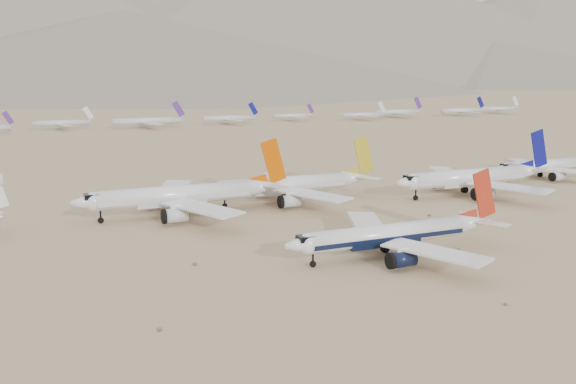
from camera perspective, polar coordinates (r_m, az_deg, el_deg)
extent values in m
plane|color=#998159|center=(128.49, 6.79, -6.60)|extent=(7000.00, 7000.00, 0.00)
cylinder|color=white|center=(134.03, 8.79, -3.73)|extent=(36.09, 4.27, 4.27)
cube|color=black|center=(134.16, 8.79, -3.95)|extent=(35.37, 4.33, 0.96)
sphere|color=white|center=(125.48, 1.80, -4.62)|extent=(4.27, 4.27, 4.27)
cube|color=black|center=(124.90, 1.54, -4.13)|extent=(2.99, 2.77, 1.07)
cone|color=white|center=(146.91, 16.16, -2.60)|extent=(9.02, 4.27, 4.27)
cube|color=white|center=(125.77, 12.97, -5.22)|extent=(13.94, 21.96, 0.67)
cube|color=white|center=(144.88, 17.75, -2.66)|extent=(5.73, 7.49, 0.26)
cylinder|color=black|center=(126.57, 10.15, -5.91)|extent=(5.01, 3.07, 3.07)
cube|color=white|center=(146.05, 7.04, -2.75)|extent=(13.94, 21.96, 0.67)
cube|color=white|center=(150.99, 15.68, -2.01)|extent=(5.73, 7.49, 0.26)
cylinder|color=black|center=(141.01, 6.13, -4.04)|extent=(5.01, 3.07, 3.07)
cube|color=#AA2A16|center=(147.23, 17.04, -0.14)|extent=(6.84, 0.34, 11.27)
cylinder|color=black|center=(127.14, 2.23, -6.42)|extent=(1.28, 0.53, 1.28)
cylinder|color=black|center=(133.51, 9.98, -5.61)|extent=(1.79, 1.07, 1.79)
cylinder|color=black|center=(138.29, 8.60, -4.98)|extent=(1.79, 1.07, 1.79)
cylinder|color=white|center=(204.00, 15.72, 1.28)|extent=(40.63, 4.92, 4.92)
cube|color=silver|center=(204.10, 15.71, 1.11)|extent=(39.82, 5.00, 1.11)
sphere|color=white|center=(191.82, 11.02, 0.90)|extent=(4.92, 4.92, 4.92)
cube|color=black|center=(191.18, 10.86, 1.28)|extent=(3.45, 3.20, 1.23)
cone|color=white|center=(220.66, 20.77, 1.79)|extent=(10.16, 4.92, 4.92)
cube|color=white|center=(195.62, 19.07, 0.43)|extent=(15.69, 24.73, 0.76)
cube|color=white|center=(218.71, 22.01, 1.78)|extent=(6.45, 8.43, 0.30)
cylinder|color=silver|center=(195.57, 17.02, -0.11)|extent=(5.64, 3.55, 3.55)
cube|color=white|center=(217.09, 13.96, 1.71)|extent=(15.69, 24.73, 0.76)
cube|color=white|center=(225.25, 20.31, 2.15)|extent=(6.45, 8.43, 0.30)
cylinder|color=silver|center=(210.86, 13.48, 0.85)|extent=(5.64, 3.55, 3.55)
cube|color=navy|center=(221.72, 21.42, 3.62)|extent=(7.70, 0.39, 12.69)
cylinder|color=black|center=(193.43, 11.27, -0.52)|extent=(1.48, 0.62, 1.48)
cylinder|color=black|center=(203.29, 16.64, -0.13)|extent=(2.07, 1.23, 2.07)
cylinder|color=black|center=(208.48, 15.42, 0.21)|extent=(2.07, 1.23, 2.07)
cylinder|color=white|center=(185.61, -0.36, 0.68)|extent=(38.48, 4.68, 4.68)
cube|color=silver|center=(185.72, -0.36, 0.50)|extent=(37.71, 4.75, 1.05)
sphere|color=white|center=(178.95, -6.02, 0.22)|extent=(4.68, 4.68, 4.68)
cube|color=black|center=(178.51, -6.25, 0.61)|extent=(3.27, 3.04, 1.17)
cone|color=white|center=(196.10, 6.02, 1.28)|extent=(9.62, 4.68, 4.68)
cube|color=white|center=(174.90, 2.30, -0.25)|extent=(14.86, 23.42, 0.72)
cube|color=white|center=(193.16, 7.16, 1.28)|extent=(6.11, 7.99, 0.28)
cylinder|color=silver|center=(176.78, 0.23, -0.82)|extent=(5.34, 3.37, 3.37)
cube|color=white|center=(199.19, -1.13, 1.15)|extent=(14.86, 23.42, 0.72)
cube|color=white|center=(200.72, 5.86, 1.68)|extent=(6.11, 7.99, 0.28)
cylinder|color=silver|center=(193.98, -2.06, 0.24)|extent=(5.34, 3.37, 3.37)
cube|color=gold|center=(196.42, 6.74, 3.25)|extent=(7.29, 0.37, 12.02)
cylinder|color=black|center=(180.23, -5.64, -1.21)|extent=(1.40, 0.58, 1.40)
cylinder|color=black|center=(184.16, 0.50, -0.80)|extent=(1.96, 1.17, 1.96)
cylinder|color=black|center=(190.02, -0.31, -0.43)|extent=(1.96, 1.17, 1.96)
cylinder|color=white|center=(171.04, -10.02, -0.26)|extent=(40.88, 5.00, 5.00)
cube|color=silver|center=(171.16, -10.01, -0.47)|extent=(40.06, 5.07, 1.12)
sphere|color=white|center=(167.49, -16.81, -0.81)|extent=(5.00, 5.00, 5.00)
cube|color=black|center=(167.14, -17.10, -0.37)|extent=(3.50, 3.25, 1.25)
cone|color=white|center=(178.51, -2.13, 0.49)|extent=(10.22, 5.00, 5.00)
cube|color=white|center=(158.35, -7.64, -1.42)|extent=(15.79, 24.88, 0.77)
cube|color=white|center=(174.84, -0.96, 0.48)|extent=(6.49, 8.48, 0.30)
cylinder|color=silver|center=(161.53, -9.89, -2.06)|extent=(5.68, 3.60, 3.60)
cube|color=white|center=(185.70, -10.14, 0.35)|extent=(15.79, 24.88, 0.77)
cube|color=white|center=(183.44, -2.10, 0.98)|extent=(6.49, 8.48, 0.30)
cylinder|color=silver|center=(180.83, -11.46, -0.72)|extent=(5.68, 3.60, 3.60)
cube|color=#CA4F00|center=(178.41, -1.30, 2.80)|extent=(7.75, 0.40, 12.77)
cylinder|color=black|center=(168.69, -16.30, -2.44)|extent=(1.50, 0.62, 1.50)
cylinder|color=black|center=(169.10, -9.12, -1.99)|extent=(2.10, 1.25, 2.10)
cylinder|color=black|center=(175.71, -9.70, -1.52)|extent=(2.10, 1.25, 2.10)
cylinder|color=white|center=(243.97, 21.80, 2.21)|extent=(33.74, 4.07, 4.07)
cube|color=silver|center=(244.04, 21.79, 2.10)|extent=(33.06, 4.14, 0.92)
sphere|color=white|center=(232.29, 18.88, 2.00)|extent=(4.07, 4.07, 4.07)
cube|color=black|center=(231.72, 18.78, 2.27)|extent=(2.85, 2.65, 1.02)
cube|color=white|center=(237.96, 24.26, 1.65)|extent=(13.03, 20.53, 0.63)
cylinder|color=silver|center=(237.32, 22.87, 1.28)|extent=(4.69, 2.93, 2.93)
cube|color=white|center=(254.20, 20.30, 2.48)|extent=(13.03, 20.53, 0.63)
cylinder|color=silver|center=(248.86, 20.10, 1.90)|extent=(4.69, 2.93, 2.93)
cylinder|color=black|center=(233.61, 19.00, 1.03)|extent=(1.22, 0.51, 1.22)
cylinder|color=black|center=(243.59, 22.45, 1.24)|extent=(1.71, 1.02, 1.71)
cylinder|color=black|center=(247.50, 21.50, 1.45)|extent=(1.71, 1.02, 1.71)
cube|color=#4E2782|center=(412.97, -23.63, 6.07)|extent=(6.63, 0.33, 8.35)
cylinder|color=silver|center=(432.33, -19.46, 5.81)|extent=(34.74, 3.43, 3.43)
cube|color=white|center=(433.47, -17.34, 6.72)|extent=(6.92, 0.34, 8.71)
cube|color=silver|center=(423.44, -19.35, 5.65)|extent=(9.15, 15.99, 0.34)
cube|color=silver|center=(441.31, -19.55, 5.83)|extent=(9.15, 15.99, 0.34)
cylinder|color=silver|center=(426.66, -12.40, 6.18)|extent=(43.93, 4.34, 4.34)
cube|color=#4E2782|center=(430.72, -9.73, 7.30)|extent=(8.75, 0.43, 11.02)
cube|color=silver|center=(415.61, -12.08, 5.98)|extent=(11.57, 20.22, 0.43)
cube|color=silver|center=(437.83, -12.70, 6.20)|extent=(11.57, 20.22, 0.43)
cylinder|color=silver|center=(445.71, -5.23, 6.55)|extent=(37.25, 3.68, 3.68)
cube|color=navy|center=(451.17, -3.12, 7.42)|extent=(7.42, 0.37, 9.34)
cube|color=silver|center=(436.66, -4.82, 6.39)|extent=(9.81, 17.15, 0.37)
cube|color=silver|center=(454.87, -5.63, 6.56)|extent=(9.81, 17.15, 0.37)
cylinder|color=silver|center=(471.72, 0.44, 6.79)|extent=(30.25, 2.99, 2.99)
cube|color=#4E2782|center=(477.39, 2.01, 7.45)|extent=(6.02, 0.30, 7.59)
cube|color=silver|center=(464.64, 0.84, 6.67)|extent=(7.97, 13.93, 0.30)
cube|color=silver|center=(478.88, 0.05, 6.80)|extent=(7.97, 13.93, 0.30)
cylinder|color=silver|center=(481.86, 6.69, 6.83)|extent=(33.77, 3.34, 3.34)
cube|color=white|center=(489.73, 8.32, 7.52)|extent=(6.72, 0.33, 8.47)
cube|color=silver|center=(474.41, 7.22, 6.69)|extent=(8.90, 15.54, 0.33)
cube|color=silver|center=(489.43, 6.16, 6.85)|extent=(8.90, 15.54, 0.33)
cylinder|color=silver|center=(510.88, 9.70, 7.02)|extent=(40.25, 3.98, 3.98)
cube|color=#4E2782|center=(521.15, 11.48, 7.77)|extent=(8.02, 0.40, 10.10)
cube|color=silver|center=(502.29, 10.36, 6.86)|extent=(10.60, 18.53, 0.40)
cube|color=silver|center=(519.62, 9.06, 7.04)|extent=(10.60, 18.53, 0.40)
cylinder|color=silver|center=(540.52, 15.21, 7.00)|extent=(38.97, 3.85, 3.85)
cube|color=navy|center=(551.85, 16.74, 7.67)|extent=(7.76, 0.39, 9.77)
cube|color=silver|center=(532.77, 15.89, 6.85)|extent=(10.27, 17.94, 0.39)
cube|color=silver|center=(548.42, 14.54, 7.02)|extent=(10.27, 17.94, 0.39)
cylinder|color=silver|center=(575.68, 18.25, 7.04)|extent=(36.77, 3.63, 3.63)
cube|color=white|center=(587.05, 19.55, 7.63)|extent=(7.32, 0.36, 9.22)
cube|color=silver|center=(568.69, 18.89, 6.91)|extent=(9.69, 16.92, 0.36)
cube|color=silver|center=(582.81, 17.62, 7.07)|extent=(9.69, 16.92, 0.36)
cone|color=slate|center=(1608.81, -14.83, 13.57)|extent=(1824.00, 1824.00, 240.00)
cone|color=slate|center=(1928.87, -0.48, 15.53)|extent=(2356.00, 2356.00, 380.00)
cone|color=slate|center=(2124.54, 13.04, 13.62)|extent=(1682.00, 1682.00, 290.00)
cone|color=slate|center=(2632.59, 21.86, 13.23)|extent=(2380.00, 2380.00, 350.00)
cone|color=slate|center=(1224.17, -14.14, 12.17)|extent=(1260.00, 1260.00, 140.00)
cone|color=slate|center=(1606.94, 17.90, 10.91)|extent=(900.00, 900.00, 100.00)
ellipsoid|color=brown|center=(99.86, -11.34, -11.87)|extent=(0.84, 0.84, 0.46)
ellipsoid|color=brown|center=(129.68, -8.27, -6.33)|extent=(0.98, 0.98, 0.54)
ellipsoid|color=brown|center=(113.57, 18.78, -9.41)|extent=(0.70, 0.70, 0.39)
ellipsoid|color=brown|center=(143.16, 14.94, -4.95)|extent=(0.84, 0.84, 0.46)
ellipsoid|color=brown|center=(173.74, 12.45, -2.02)|extent=(0.98, 0.98, 0.54)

